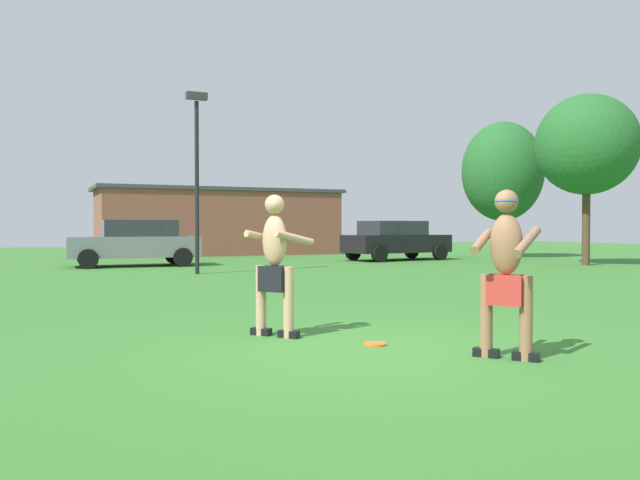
# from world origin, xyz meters

# --- Properties ---
(ground_plane) EXTENTS (80.00, 80.00, 0.00)m
(ground_plane) POSITION_xyz_m (0.00, 0.00, 0.00)
(ground_plane) COLOR #38752D
(player_with_cap) EXTENTS (0.81, 0.75, 1.74)m
(player_with_cap) POSITION_xyz_m (1.13, -1.03, 0.96)
(player_with_cap) COLOR black
(player_with_cap) RESTS_ON ground_plane
(player_in_black) EXTENTS (0.86, 0.69, 1.75)m
(player_in_black) POSITION_xyz_m (-0.56, 1.20, 0.92)
(player_in_black) COLOR black
(player_in_black) RESTS_ON ground_plane
(frisbee) EXTENTS (0.26, 0.26, 0.03)m
(frisbee) POSITION_xyz_m (0.28, 0.18, 0.01)
(frisbee) COLOR orange
(frisbee) RESTS_ON ground_plane
(car_gray_near_post) EXTENTS (4.36, 2.14, 1.58)m
(car_gray_near_post) POSITION_xyz_m (-0.08, 16.38, 0.82)
(car_gray_near_post) COLOR slate
(car_gray_near_post) RESTS_ON ground_plane
(car_black_mid_lot) EXTENTS (4.48, 2.44, 1.58)m
(car_black_mid_lot) POSITION_xyz_m (10.06, 16.12, 0.82)
(car_black_mid_lot) COLOR black
(car_black_mid_lot) RESTS_ON ground_plane
(lamp_post) EXTENTS (0.60, 0.24, 5.17)m
(lamp_post) POSITION_xyz_m (1.00, 11.93, 3.21)
(lamp_post) COLOR black
(lamp_post) RESTS_ON ground_plane
(outbuilding_behind_lot) EXTENTS (11.67, 4.27, 3.17)m
(outbuilding_behind_lot) POSITION_xyz_m (4.98, 24.21, 1.59)
(outbuilding_behind_lot) COLOR brown
(outbuilding_behind_lot) RESTS_ON ground_plane
(tree_left_field) EXTENTS (3.51, 3.51, 5.96)m
(tree_left_field) POSITION_xyz_m (14.38, 10.46, 4.20)
(tree_left_field) COLOR #4C3823
(tree_left_field) RESTS_ON ground_plane
(tree_right_field) EXTENTS (3.52, 3.52, 5.93)m
(tree_right_field) POSITION_xyz_m (15.49, 16.16, 3.76)
(tree_right_field) COLOR brown
(tree_right_field) RESTS_ON ground_plane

